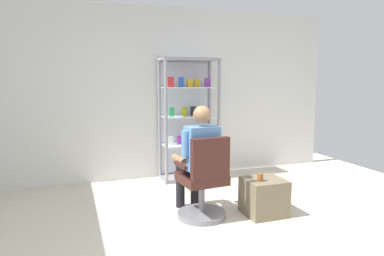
# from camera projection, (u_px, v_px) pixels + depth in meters

# --- Properties ---
(back_wall) EXTENTS (6.00, 0.10, 2.70)m
(back_wall) POSITION_uv_depth(u_px,v_px,m) (159.00, 94.00, 5.56)
(back_wall) COLOR silver
(back_wall) RESTS_ON ground
(display_cabinet_main) EXTENTS (0.90, 0.45, 1.90)m
(display_cabinet_main) POSITION_uv_depth(u_px,v_px,m) (188.00, 118.00, 5.52)
(display_cabinet_main) COLOR gray
(display_cabinet_main) RESTS_ON ground
(office_chair) EXTENTS (0.58, 0.56, 0.96)m
(office_chair) POSITION_uv_depth(u_px,v_px,m) (204.00, 185.00, 3.92)
(office_chair) COLOR slate
(office_chair) RESTS_ON ground
(seated_shopkeeper) EXTENTS (0.51, 0.59, 1.29)m
(seated_shopkeeper) POSITION_uv_depth(u_px,v_px,m) (198.00, 155.00, 4.02)
(seated_shopkeeper) COLOR black
(seated_shopkeeper) RESTS_ON ground
(storage_crate) EXTENTS (0.45, 0.43, 0.43)m
(storage_crate) POSITION_uv_depth(u_px,v_px,m) (264.00, 197.00, 4.07)
(storage_crate) COLOR #72664C
(storage_crate) RESTS_ON ground
(tea_glass) EXTENTS (0.07, 0.07, 0.09)m
(tea_glass) POSITION_uv_depth(u_px,v_px,m) (260.00, 177.00, 3.96)
(tea_glass) COLOR brown
(tea_glass) RESTS_ON storage_crate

